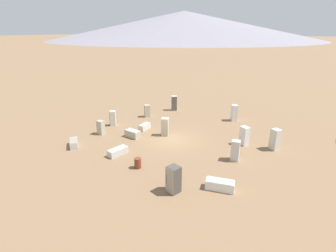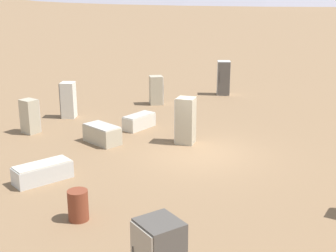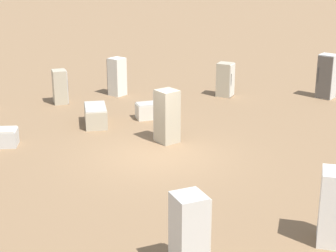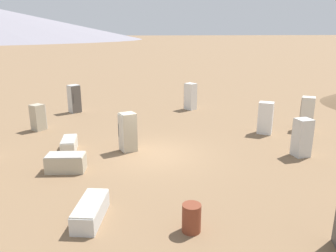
# 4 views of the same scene
# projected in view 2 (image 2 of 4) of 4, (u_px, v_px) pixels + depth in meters

# --- Properties ---
(ground_plane) EXTENTS (1000.00, 1000.00, 0.00)m
(ground_plane) POSITION_uv_depth(u_px,v_px,m) (199.00, 154.00, 17.42)
(ground_plane) COLOR #846647
(discarded_fridge_4) EXTENTS (0.71, 1.58, 0.63)m
(discarded_fridge_4) POSITION_uv_depth(u_px,v_px,m) (139.00, 121.00, 20.54)
(discarded_fridge_4) COLOR beige
(discarded_fridge_4) RESTS_ON ground_plane
(discarded_fridge_6) EXTENTS (0.88, 0.83, 1.86)m
(discarded_fridge_6) POSITION_uv_depth(u_px,v_px,m) (185.00, 121.00, 18.41)
(discarded_fridge_6) COLOR #B2A88E
(discarded_fridge_6) RESTS_ON ground_plane
(discarded_fridge_7) EXTENTS (0.95, 0.94, 1.95)m
(discarded_fridge_7) POSITION_uv_depth(u_px,v_px,m) (223.00, 78.00, 26.80)
(discarded_fridge_7) COLOR silver
(discarded_fridge_7) RESTS_ON ground_plane
(discarded_fridge_8) EXTENTS (0.67, 0.62, 1.46)m
(discarded_fridge_8) POSITION_uv_depth(u_px,v_px,m) (30.00, 116.00, 19.79)
(discarded_fridge_8) COLOR #B2A88E
(discarded_fridge_8) RESTS_ON ground_plane
(discarded_fridge_9) EXTENTS (1.66, 1.07, 0.73)m
(discarded_fridge_9) POSITION_uv_depth(u_px,v_px,m) (102.00, 134.00, 18.59)
(discarded_fridge_9) COLOR #B2A88E
(discarded_fridge_9) RESTS_ON ground_plane
(discarded_fridge_12) EXTENTS (0.91, 0.91, 1.51)m
(discarded_fridge_12) POSITION_uv_depth(u_px,v_px,m) (156.00, 90.00, 24.64)
(discarded_fridge_12) COLOR #B2A88E
(discarded_fridge_12) RESTS_ON ground_plane
(discarded_fridge_13) EXTENTS (0.87, 0.86, 1.70)m
(discarded_fridge_13) POSITION_uv_depth(u_px,v_px,m) (68.00, 100.00, 22.09)
(discarded_fridge_13) COLOR silver
(discarded_fridge_13) RESTS_ON ground_plane
(discarded_fridge_14) EXTENTS (1.18, 1.96, 0.60)m
(discarded_fridge_14) POSITION_uv_depth(u_px,v_px,m) (43.00, 172.00, 14.95)
(discarded_fridge_14) COLOR silver
(discarded_fridge_14) RESTS_ON ground_plane
(rusty_barrel) EXTENTS (0.55, 0.55, 0.84)m
(rusty_barrel) POSITION_uv_depth(u_px,v_px,m) (78.00, 205.00, 12.41)
(rusty_barrel) COLOR brown
(rusty_barrel) RESTS_ON ground_plane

